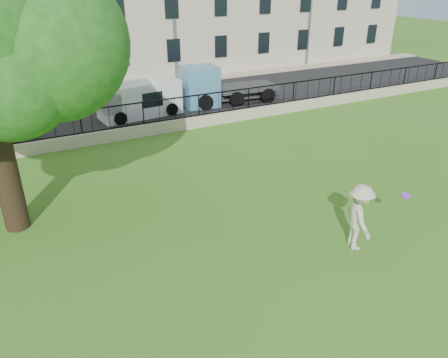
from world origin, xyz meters
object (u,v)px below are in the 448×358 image
man (359,217)px  blue_truck (228,84)px  frisbee (406,196)px  white_van (140,99)px

man → blue_truck: 16.20m
man → frisbee: (1.50, -0.27, 0.47)m
man → blue_truck: bearing=5.5°
white_van → man: bearing=-89.6°
white_van → frisbee: bearing=-84.4°
frisbee → blue_truck: blue_truck is taller
man → blue_truck: size_ratio=0.37×
frisbee → white_van: white_van is taller
man → frisbee: man is taller
white_van → blue_truck: size_ratio=0.81×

